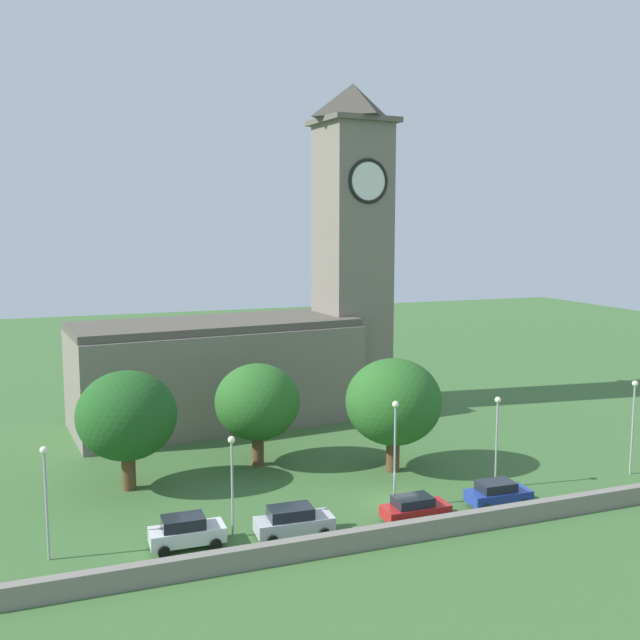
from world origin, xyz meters
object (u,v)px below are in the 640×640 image
object	(u,v)px
car_blue	(498,494)
tree_riverside_west	(127,416)
car_silver	(293,521)
tree_riverside_east	(257,402)
streetlamp_west_end	(45,484)
car_red	(415,508)
streetlamp_central	(395,437)
streetlamp_west_mid	(232,469)
tree_churchyard	(394,402)
car_white	(186,532)
church	(261,330)
streetlamp_east_mid	(497,427)
streetlamp_east_end	(633,412)

from	to	relation	value
car_blue	tree_riverside_west	bearing A→B (deg)	152.61
car_silver	car_blue	size ratio (longest dim) A/B	1.10
car_silver	tree_riverside_east	bearing A→B (deg)	83.42
car_silver	streetlamp_west_end	xyz separation A→B (m)	(-13.82, 1.86, 3.48)
car_red	streetlamp_central	world-z (taller)	streetlamp_central
car_blue	streetlamp_west_mid	bearing A→B (deg)	175.42
streetlamp_central	tree_riverside_west	world-z (taller)	tree_riverside_west
streetlamp_west_end	tree_churchyard	world-z (taller)	tree_churchyard
car_white	tree_riverside_west	xyz separation A→B (m)	(-2.15, 10.83, 4.41)
car_silver	car_blue	xyz separation A→B (m)	(14.32, -0.19, -0.09)
car_white	car_silver	size ratio (longest dim) A/B	0.91
church	streetlamp_west_end	xyz separation A→B (m)	(-19.67, -25.62, -4.15)
streetlamp_central	tree_riverside_east	xyz separation A→B (m)	(-6.14, 11.56, 0.22)
streetlamp_west_end	tree_riverside_east	world-z (taller)	tree_riverside_east
car_white	car_red	world-z (taller)	car_white
tree_riverside_east	streetlamp_central	bearing A→B (deg)	-62.02
car_blue	streetlamp_west_end	xyz separation A→B (m)	(-28.15, 2.05, 3.57)
streetlamp_east_mid	tree_riverside_east	world-z (taller)	tree_riverside_east
streetlamp_west_mid	car_silver	bearing A→B (deg)	-19.76
church	streetlamp_east_end	bearing A→B (deg)	-50.17
car_white	church	bearing A→B (deg)	65.51
tree_riverside_west	streetlamp_west_mid	bearing A→B (deg)	-64.13
church	tree_riverside_east	xyz separation A→B (m)	(-4.30, -13.99, -3.53)
streetlamp_west_end	streetlamp_central	world-z (taller)	streetlamp_central
car_red	streetlamp_east_mid	xyz separation A→B (m)	(8.18, 3.26, 3.65)
church	tree_riverside_east	distance (m)	15.05
streetlamp_west_mid	tree_riverside_east	bearing A→B (deg)	67.90
streetlamp_west_mid	tree_riverside_east	distance (m)	13.26
car_white	streetlamp_central	xyz separation A→B (m)	(14.00, 1.15, 3.88)
streetlamp_west_mid	tree_riverside_west	distance (m)	11.59
streetlamp_west_end	tree_riverside_west	distance (m)	11.17
car_silver	streetlamp_east_mid	xyz separation A→B (m)	(16.13, 2.78, 3.53)
car_blue	streetlamp_central	distance (m)	8.01
streetlamp_west_end	car_silver	bearing A→B (deg)	-7.68
car_red	tree_riverside_west	distance (m)	20.89
car_blue	tree_riverside_east	distance (m)	19.18
car_red	church	bearing A→B (deg)	94.31
church	car_blue	distance (m)	29.95
car_blue	tree_churchyard	world-z (taller)	tree_churchyard
church	streetlamp_east_end	xyz separation A→B (m)	(21.50, -25.78, -3.79)
streetlamp_west_end	tree_riverside_west	bearing A→B (deg)	61.20
streetlamp_west_mid	car_white	bearing A→B (deg)	-171.19
streetlamp_east_end	church	bearing A→B (deg)	129.83
streetlamp_west_mid	tree_churchyard	distance (m)	16.10
car_silver	streetlamp_west_mid	xyz separation A→B (m)	(-3.42, 1.23, 3.29)
car_silver	streetlamp_east_mid	distance (m)	16.75
tree_riverside_east	tree_riverside_west	size ratio (longest dim) A/B	0.94
streetlamp_west_end	streetlamp_central	xyz separation A→B (m)	(21.52, 0.07, 0.40)
car_red	streetlamp_east_mid	bearing A→B (deg)	21.72
streetlamp_central	tree_riverside_east	bearing A→B (deg)	117.98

